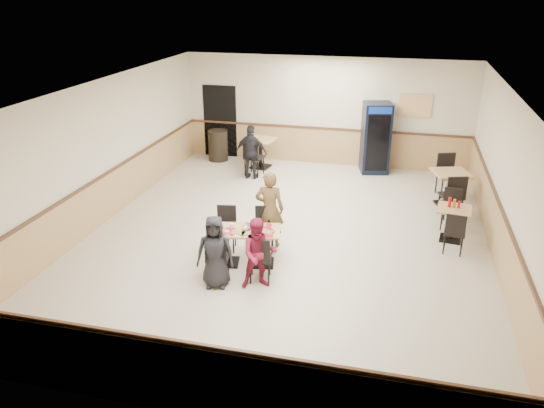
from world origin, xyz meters
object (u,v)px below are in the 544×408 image
(diner_woman_right, at_px, (259,254))
(side_table_far, at_px, (450,183))
(main_table, at_px, (245,241))
(pepsi_cooler, at_px, (376,138))
(diner_woman_left, at_px, (215,252))
(back_table, at_px, (261,149))
(trash_bin, at_px, (218,145))
(side_table_near, at_px, (453,219))
(diner_man_opposite, at_px, (270,209))
(lone_diner, at_px, (251,152))

(diner_woman_right, height_order, side_table_far, diner_woman_right)
(main_table, xyz_separation_m, pepsi_cooler, (1.96, 5.84, 0.49))
(diner_woman_left, height_order, side_table_far, diner_woman_left)
(main_table, bearing_deg, back_table, 90.98)
(diner_woman_left, bearing_deg, trash_bin, 97.53)
(side_table_near, xyz_separation_m, pepsi_cooler, (-1.80, 3.90, 0.49))
(diner_man_opposite, bearing_deg, back_table, -78.41)
(lone_diner, bearing_deg, diner_woman_left, 102.05)
(diner_woman_right, relative_size, side_table_near, 1.75)
(diner_woman_right, relative_size, diner_man_opposite, 0.82)
(side_table_near, xyz_separation_m, back_table, (-4.91, 3.50, 0.09))
(lone_diner, bearing_deg, side_table_far, 174.32)
(diner_woman_left, distance_m, side_table_far, 6.17)
(diner_woman_left, bearing_deg, side_table_near, 23.52)
(back_table, bearing_deg, trash_bin, 165.73)
(lone_diner, bearing_deg, back_table, -87.42)
(diner_woman_right, bearing_deg, back_table, 82.77)
(side_table_far, xyz_separation_m, trash_bin, (-6.32, 2.00, -0.10))
(main_table, xyz_separation_m, diner_man_opposite, (0.26, 0.85, 0.31))
(diner_woman_right, height_order, diner_man_opposite, diner_man_opposite)
(diner_man_opposite, distance_m, lone_diner, 3.93)
(side_table_near, bearing_deg, trash_bin, 148.48)
(back_table, bearing_deg, pepsi_cooler, 7.21)
(lone_diner, height_order, back_table, lone_diner)
(back_table, relative_size, trash_bin, 1.00)
(diner_woman_left, height_order, trash_bin, diner_woman_left)
(side_table_far, relative_size, pepsi_cooler, 0.51)
(side_table_near, xyz_separation_m, trash_bin, (-6.28, 3.85, -0.01))
(diner_woman_left, bearing_deg, pepsi_cooler, 60.37)
(diner_man_opposite, relative_size, side_table_far, 1.59)
(diner_man_opposite, bearing_deg, side_table_far, -145.60)
(diner_man_opposite, xyz_separation_m, pepsi_cooler, (1.70, 4.99, 0.18))
(side_table_far, bearing_deg, back_table, 161.55)
(diner_woman_right, height_order, trash_bin, diner_woman_right)
(diner_man_opposite, bearing_deg, side_table_near, -168.03)
(diner_woman_left, height_order, back_table, diner_woman_left)
(side_table_near, relative_size, back_table, 0.81)
(trash_bin, bearing_deg, diner_woman_left, -71.14)
(diner_man_opposite, xyz_separation_m, lone_diner, (-1.41, 3.67, -0.05))
(side_table_far, bearing_deg, diner_man_opposite, -140.14)
(lone_diner, relative_size, pepsi_cooler, 0.76)
(lone_diner, relative_size, side_table_far, 1.48)
(side_table_near, xyz_separation_m, side_table_far, (0.04, 1.85, 0.09))
(lone_diner, distance_m, side_table_far, 5.00)
(lone_diner, height_order, trash_bin, lone_diner)
(diner_man_opposite, distance_m, side_table_far, 4.61)
(diner_man_opposite, height_order, side_table_near, diner_man_opposite)
(diner_man_opposite, relative_size, pepsi_cooler, 0.81)
(diner_man_opposite, xyz_separation_m, trash_bin, (-2.79, 4.95, -0.32))
(main_table, height_order, trash_bin, trash_bin)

